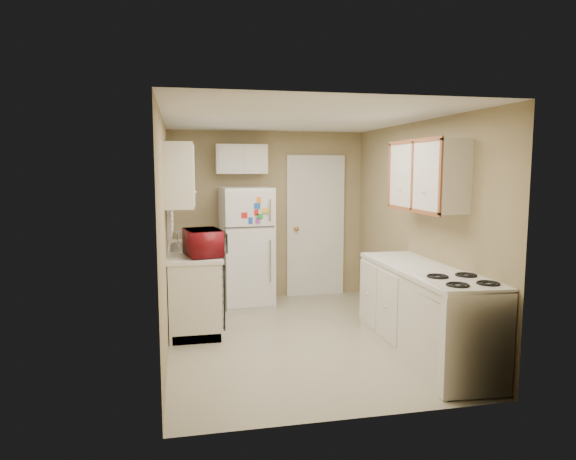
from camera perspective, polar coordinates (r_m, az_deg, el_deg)
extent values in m
plane|color=#B8B29A|center=(5.84, 1.03, -11.86)|extent=(3.80, 3.80, 0.00)
plane|color=white|center=(5.55, 1.09, 12.28)|extent=(3.80, 3.80, 0.00)
plane|color=#9C8B64|center=(5.43, -13.48, -0.47)|extent=(3.80, 3.80, 0.00)
plane|color=#9C8B64|center=(6.04, 14.12, 0.24)|extent=(3.80, 3.80, 0.00)
plane|color=#9C8B64|center=(7.42, -2.23, 1.66)|extent=(2.80, 2.80, 0.00)
plane|color=#9C8B64|center=(3.76, 7.56, -3.58)|extent=(2.80, 2.80, 0.00)
cube|color=silver|center=(6.45, -10.41, -6.00)|extent=(0.60, 1.80, 0.90)
cube|color=black|center=(5.87, -7.40, -6.84)|extent=(0.03, 0.58, 0.72)
cube|color=gray|center=(6.52, -10.52, -2.20)|extent=(0.54, 0.74, 0.16)
imported|color=maroon|center=(5.82, -9.39, -1.38)|extent=(0.58, 0.39, 0.36)
imported|color=white|center=(6.89, -10.45, -0.53)|extent=(0.09, 0.09, 0.18)
cube|color=silver|center=(6.45, -12.98, 4.25)|extent=(0.10, 0.98, 1.08)
cube|color=silver|center=(5.61, -12.06, 5.94)|extent=(0.30, 0.45, 0.70)
cube|color=silver|center=(7.05, -4.62, -1.84)|extent=(0.71, 0.69, 1.62)
cube|color=silver|center=(7.19, -5.23, 7.85)|extent=(0.70, 0.30, 0.40)
cube|color=silver|center=(7.55, 3.07, 0.38)|extent=(0.86, 0.06, 2.08)
cube|color=silver|center=(5.35, 14.74, -8.84)|extent=(0.60, 2.00, 0.90)
cube|color=silver|center=(4.81, 18.56, -10.82)|extent=(0.66, 0.78, 0.89)
cube|color=silver|center=(5.49, 15.18, 5.84)|extent=(0.30, 1.20, 0.70)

